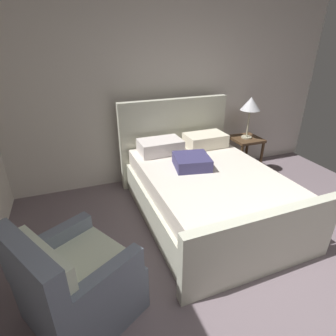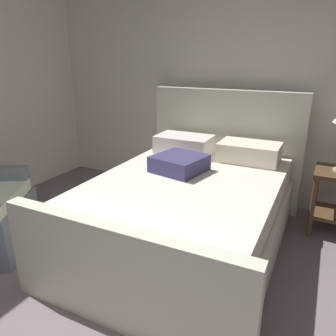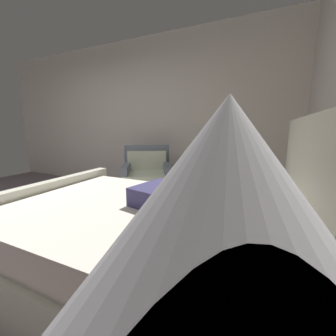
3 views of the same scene
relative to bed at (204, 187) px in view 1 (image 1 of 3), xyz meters
name	(u,v)px [view 1 (image 1 of 3)]	position (x,y,z in m)	size (l,w,h in m)	color
wall_back	(177,86)	(0.13, 1.22, 1.02)	(4.99, 0.12, 2.75)	silver
bed	(204,187)	(0.00, 0.00, 0.00)	(1.66, 2.18, 1.25)	beige
nightstand_right	(245,149)	(1.13, 0.78, 0.05)	(0.44, 0.44, 0.60)	#4F3722
table_lamp_right	(251,105)	(1.13, 0.78, 0.76)	(0.29, 0.29, 0.63)	#B7B293
armchair	(75,284)	(-1.56, -0.95, -0.01)	(0.99, 0.99, 0.90)	slate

